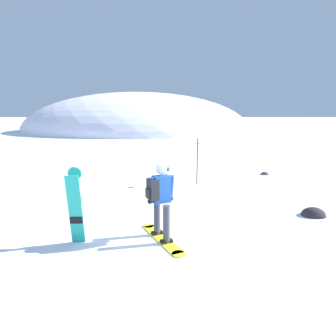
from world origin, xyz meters
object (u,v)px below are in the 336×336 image
object	(u,v)px
piste_marker_near	(197,157)
rock_dark	(313,216)
snowboarder_main	(160,199)
rock_mid	(265,175)
spare_snowboard	(75,206)

from	to	relation	value
piste_marker_near	rock_dark	size ratio (longest dim) A/B	2.83
snowboarder_main	rock_mid	xyz separation A→B (m)	(4.61, 6.51, -0.92)
rock_dark	spare_snowboard	bearing A→B (deg)	-165.03
snowboarder_main	rock_dark	distance (m)	4.43
snowboarder_main	rock_mid	size ratio (longest dim) A/B	4.72
rock_dark	rock_mid	xyz separation A→B (m)	(0.51, 5.14, 0.00)
piste_marker_near	rock_dark	xyz separation A→B (m)	(2.72, -3.51, -1.04)
spare_snowboard	rock_mid	world-z (taller)	spare_snowboard
snowboarder_main	rock_dark	size ratio (longest dim) A/B	2.66
piste_marker_near	rock_dark	world-z (taller)	piste_marker_near
snowboarder_main	rock_dark	xyz separation A→B (m)	(4.10, 1.38, -0.92)
spare_snowboard	rock_dark	xyz separation A→B (m)	(5.85, 1.56, -0.84)
snowboarder_main	spare_snowboard	world-z (taller)	snowboarder_main
spare_snowboard	rock_dark	distance (m)	6.11
snowboarder_main	rock_dark	world-z (taller)	snowboarder_main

